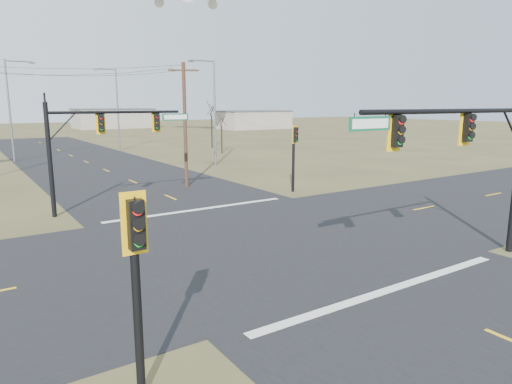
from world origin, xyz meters
TOP-DOWN VIEW (x-y plane):
  - ground at (0.00, 0.00)m, footprint 320.00×320.00m
  - road_ew at (0.00, 0.00)m, footprint 160.00×14.00m
  - road_ns at (0.00, 0.00)m, footprint 14.00×160.00m
  - stop_bar_near at (0.00, -7.50)m, footprint 12.00×0.40m
  - stop_bar_far at (0.00, 7.50)m, footprint 12.00×0.40m
  - mast_arm_near at (4.10, -7.50)m, footprint 10.34×0.49m
  - mast_arm_far at (-4.74, 10.57)m, footprint 8.83×0.44m
  - pedestal_signal_ne at (8.57, 8.87)m, footprint 0.67×0.60m
  - pedestal_signal_sw at (-9.38, -8.52)m, footprint 0.56×0.50m
  - utility_pole_near at (2.79, 15.26)m, footprint 2.19×1.07m
  - streetlight_a at (10.77, 25.59)m, footprint 3.09×0.47m
  - streetlight_b at (7.04, 47.06)m, footprint 3.16×0.41m
  - streetlight_c at (-6.48, 40.89)m, footprint 3.16×0.33m
  - bare_tree_c at (17.50, 35.76)m, footprint 2.70×2.70m
  - bare_tree_d at (20.29, 43.76)m, footprint 3.17×3.17m
  - warehouse_mid at (25.00, 110.00)m, footprint 20.00×12.00m
  - warehouse_right at (55.00, 85.00)m, footprint 18.00×10.00m

SIDE VIEW (x-z plane):
  - ground at x=0.00m, z-range 0.00..0.00m
  - road_ew at x=0.00m, z-range 0.00..0.02m
  - road_ns at x=0.00m, z-range 0.00..0.02m
  - stop_bar_near at x=0.00m, z-range 0.03..0.03m
  - stop_bar_far at x=0.00m, z-range 0.03..0.03m
  - warehouse_right at x=55.00m, z-range 0.00..4.50m
  - warehouse_mid at x=25.00m, z-range 0.00..5.00m
  - pedestal_signal_sw at x=-9.38m, z-range 1.04..5.78m
  - pedestal_signal_ne at x=8.57m, z-range 1.05..6.04m
  - bare_tree_c at x=17.50m, z-range 1.64..7.41m
  - mast_arm_far at x=-4.74m, z-range 1.49..8.08m
  - mast_arm_near at x=4.10m, z-range 1.57..8.39m
  - utility_pole_near at x=2.79m, z-range 0.18..9.78m
  - bare_tree_d at x=20.29m, z-range 2.22..9.49m
  - streetlight_a at x=10.77m, z-range 0.68..11.70m
  - streetlight_b at x=7.04m, z-range 0.70..12.01m
  - streetlight_c at x=-6.48m, z-range 0.70..12.06m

